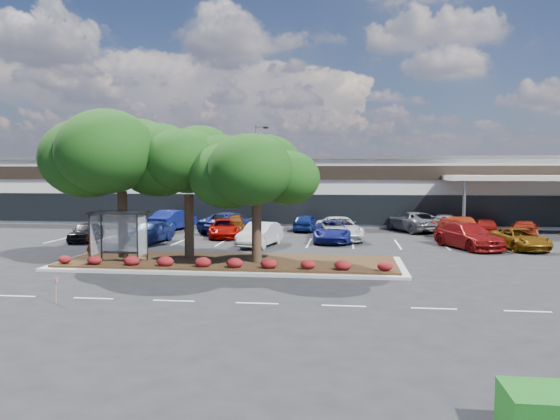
# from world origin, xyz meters

# --- Properties ---
(ground) EXTENTS (160.00, 160.00, 0.00)m
(ground) POSITION_xyz_m (0.00, 0.00, 0.00)
(ground) COLOR black
(ground) RESTS_ON ground
(retail_store) EXTENTS (80.40, 25.20, 6.25)m
(retail_store) POSITION_xyz_m (0.06, 33.91, 3.15)
(retail_store) COLOR silver
(retail_store) RESTS_ON ground
(landscape_island) EXTENTS (18.00, 6.00, 0.26)m
(landscape_island) POSITION_xyz_m (-2.00, 4.00, 0.12)
(landscape_island) COLOR #A9A9A4
(landscape_island) RESTS_ON ground
(lane_markings) EXTENTS (33.12, 20.06, 0.01)m
(lane_markings) POSITION_xyz_m (-0.14, 10.42, 0.01)
(lane_markings) COLOR silver
(lane_markings) RESTS_ON ground
(shrub_row) EXTENTS (17.00, 0.80, 0.50)m
(shrub_row) POSITION_xyz_m (-2.00, 1.90, 0.51)
(shrub_row) COLOR maroon
(shrub_row) RESTS_ON landscape_island
(bus_shelter) EXTENTS (2.75, 1.55, 2.59)m
(bus_shelter) POSITION_xyz_m (-7.50, 2.95, 2.31)
(bus_shelter) COLOR black
(bus_shelter) RESTS_ON landscape_island
(island_tree_west) EXTENTS (7.20, 7.20, 7.89)m
(island_tree_west) POSITION_xyz_m (-8.00, 4.50, 4.21)
(island_tree_west) COLOR #15330B
(island_tree_west) RESTS_ON landscape_island
(island_tree_mid) EXTENTS (6.60, 6.60, 7.32)m
(island_tree_mid) POSITION_xyz_m (-4.50, 5.20, 3.92)
(island_tree_mid) COLOR #15330B
(island_tree_mid) RESTS_ON landscape_island
(island_tree_east) EXTENTS (5.80, 5.80, 6.50)m
(island_tree_east) POSITION_xyz_m (-0.50, 3.70, 3.51)
(island_tree_east) COLOR #15330B
(island_tree_east) RESTS_ON landscape_island
(conifer_north_west) EXTENTS (4.40, 4.40, 10.00)m
(conifer_north_west) POSITION_xyz_m (-30.00, 46.00, 5.00)
(conifer_north_west) COLOR #15330B
(conifer_north_west) RESTS_ON ground
(person_waiting) EXTENTS (0.65, 0.45, 1.71)m
(person_waiting) POSITION_xyz_m (-9.05, 2.97, 1.12)
(person_waiting) COLOR #594C47
(person_waiting) RESTS_ON landscape_island
(light_pole) EXTENTS (1.41, 0.78, 9.29)m
(light_pole) POSITION_xyz_m (-4.52, 28.04, 4.10)
(light_pole) COLOR #A9A9A4
(light_pole) RESTS_ON ground
(survey_stake) EXTENTS (0.07, 0.14, 0.99)m
(survey_stake) POSITION_xyz_m (-6.52, -5.02, 0.64)
(survey_stake) COLOR #9F8353
(survey_stake) RESTS_ON ground
(car_0) EXTENTS (2.02, 4.10, 1.34)m
(car_0) POSITION_xyz_m (-14.11, 12.41, 0.67)
(car_0) COLOR black
(car_0) RESTS_ON ground
(car_1) EXTENTS (2.57, 4.77, 1.54)m
(car_1) POSITION_xyz_m (-9.37, 12.22, 0.77)
(car_1) COLOR navy
(car_1) RESTS_ON ground
(car_2) EXTENTS (3.46, 5.32, 1.36)m
(car_2) POSITION_xyz_m (-5.01, 15.74, 0.68)
(car_2) COLOR #A00801
(car_2) RESTS_ON ground
(car_3) EXTENTS (2.61, 4.98, 1.56)m
(car_3) POSITION_xyz_m (-1.57, 11.40, 0.78)
(car_3) COLOR silver
(car_3) RESTS_ON ground
(car_4) EXTENTS (3.83, 6.36, 1.65)m
(car_4) POSITION_xyz_m (3.52, 15.24, 0.83)
(car_4) COLOR silver
(car_4) RESTS_ON ground
(car_5) EXTENTS (2.59, 5.44, 1.50)m
(car_5) POSITION_xyz_m (3.07, 14.19, 0.75)
(car_5) COLOR navy
(car_5) RESTS_ON ground
(car_6) EXTENTS (2.33, 5.27, 1.68)m
(car_6) POSITION_xyz_m (11.94, 15.71, 0.84)
(car_6) COLOR #661905
(car_6) RESTS_ON ground
(car_7) EXTENTS (4.24, 6.03, 1.62)m
(car_7) POSITION_xyz_m (11.75, 12.02, 0.81)
(car_7) COLOR maroon
(car_7) RESTS_ON ground
(car_8) EXTENTS (3.16, 5.18, 1.34)m
(car_8) POSITION_xyz_m (14.89, 11.98, 0.67)
(car_8) COLOR #6D4209
(car_8) RESTS_ON ground
(car_9) EXTENTS (2.86, 5.45, 1.71)m
(car_9) POSITION_xyz_m (-10.39, 20.47, 0.85)
(car_9) COLOR navy
(car_9) RESTS_ON ground
(car_10) EXTENTS (4.87, 6.58, 1.66)m
(car_10) POSITION_xyz_m (-5.12, 18.90, 0.83)
(car_10) COLOR navy
(car_10) RESTS_ON ground
(car_11) EXTENTS (2.93, 5.51, 1.52)m
(car_11) POSITION_xyz_m (-5.00, 18.85, 0.76)
(car_11) COLOR brown
(car_11) RESTS_ON ground
(car_12) EXTENTS (2.04, 4.31, 1.42)m
(car_12) POSITION_xyz_m (0.72, 20.90, 0.71)
(car_12) COLOR navy
(car_12) RESTS_ON ground
(car_14) EXTENTS (4.79, 6.50, 1.64)m
(car_14) POSITION_xyz_m (9.44, 21.70, 0.82)
(car_14) COLOR #59585F
(car_14) RESTS_ON ground
(car_15) EXTENTS (3.15, 5.31, 1.44)m
(car_15) POSITION_xyz_m (12.04, 22.10, 0.72)
(car_15) COLOR silver
(car_15) RESTS_ON ground
(car_16) EXTENTS (2.19, 4.38, 1.43)m
(car_16) POSITION_xyz_m (14.37, 18.63, 0.72)
(car_16) COLOR maroon
(car_16) RESTS_ON ground
(car_17) EXTENTS (3.23, 4.94, 1.33)m
(car_17) POSITION_xyz_m (16.99, 17.90, 0.67)
(car_17) COLOR maroon
(car_17) RESTS_ON ground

